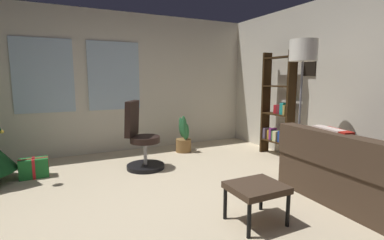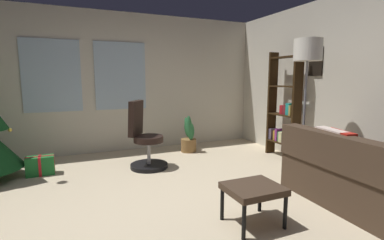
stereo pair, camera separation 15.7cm
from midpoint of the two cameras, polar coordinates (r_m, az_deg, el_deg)
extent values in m
cube|color=beige|center=(2.95, -8.19, -19.74)|extent=(5.60, 5.47, 0.10)
cube|color=beige|center=(5.33, -17.88, 7.13)|extent=(5.60, 0.10, 2.51)
cube|color=silver|center=(5.22, -28.63, 7.87)|extent=(0.90, 0.03, 1.20)
cube|color=silver|center=(5.30, -16.33, 8.55)|extent=(0.90, 0.03, 1.20)
cube|color=beige|center=(4.40, 29.60, 6.25)|extent=(0.10, 5.47, 2.51)
cube|color=black|center=(4.84, 21.78, 10.86)|extent=(0.02, 0.26, 0.43)
cube|color=#403022|center=(3.50, 31.02, -11.59)|extent=(0.89, 1.84, 0.43)
cube|color=#403022|center=(3.14, 28.10, -6.11)|extent=(0.29, 1.81, 0.35)
cube|color=#403022|center=(3.93, 21.48, -4.06)|extent=(0.81, 0.18, 0.20)
cube|color=#B51F16|center=(3.39, 25.83, -5.02)|extent=(0.22, 0.42, 0.40)
cube|color=beige|center=(3.45, 24.64, -4.72)|extent=(0.21, 0.42, 0.40)
cube|color=#403022|center=(2.72, 11.27, -13.29)|extent=(0.50, 0.43, 0.06)
cylinder|color=black|center=(2.54, 9.66, -19.48)|extent=(0.04, 0.04, 0.31)
cylinder|color=black|center=(2.79, 17.28, -17.04)|extent=(0.04, 0.04, 0.31)
cylinder|color=black|center=(2.81, 5.09, -16.49)|extent=(0.04, 0.04, 0.31)
cylinder|color=black|center=(3.05, 12.38, -14.65)|extent=(0.04, 0.04, 0.31)
sphere|color=gold|center=(4.53, -34.96, -1.96)|extent=(0.05, 0.05, 0.05)
cube|color=#1E722D|center=(4.48, -30.29, -8.42)|extent=(0.36, 0.21, 0.26)
cube|color=red|center=(4.48, -30.29, -8.42)|extent=(0.37, 0.05, 0.27)
cube|color=red|center=(4.48, -30.29, -8.42)|extent=(0.04, 0.20, 0.27)
cylinder|color=black|center=(4.35, -10.41, -9.25)|extent=(0.56, 0.56, 0.06)
cylinder|color=#B2B2B7|center=(4.29, -10.49, -6.41)|extent=(0.05, 0.05, 0.38)
cylinder|color=black|center=(4.24, -10.56, -3.90)|extent=(0.44, 0.44, 0.09)
cube|color=black|center=(4.25, -13.10, 0.30)|extent=(0.31, 0.39, 0.52)
cube|color=black|center=(4.79, 18.50, 2.65)|extent=(0.18, 0.04, 1.79)
cube|color=black|center=(5.24, 13.89, 3.29)|extent=(0.18, 0.04, 1.79)
cube|color=black|center=(5.11, 15.80, -4.22)|extent=(0.18, 0.56, 0.02)
cube|color=black|center=(5.03, 16.02, 1.12)|extent=(0.18, 0.56, 0.02)
cube|color=black|center=(4.99, 16.24, 6.58)|extent=(0.18, 0.56, 0.02)
cube|color=black|center=(5.00, 16.47, 12.07)|extent=(0.18, 0.56, 0.02)
cube|color=maroon|center=(4.95, 17.44, -3.71)|extent=(0.17, 0.08, 0.14)
cube|color=navy|center=(5.02, 16.92, -3.22)|extent=(0.13, 0.07, 0.19)
cube|color=beige|center=(5.07, 16.11, -3.16)|extent=(0.16, 0.08, 0.18)
cube|color=#3C7345|center=(5.14, 15.64, -3.04)|extent=(0.13, 0.04, 0.17)
cube|color=#812C7B|center=(5.17, 15.22, -2.73)|extent=(0.14, 0.05, 0.21)
cube|color=#AB7B27|center=(5.23, 14.84, -2.84)|extent=(0.13, 0.06, 0.16)
cube|color=#51455A|center=(5.28, 14.13, -2.57)|extent=(0.16, 0.07, 0.19)
cube|color=olive|center=(4.87, 17.86, 1.93)|extent=(0.16, 0.05, 0.16)
cube|color=teal|center=(4.93, 17.32, 2.20)|extent=(0.14, 0.08, 0.19)
cube|color=maroon|center=(5.00, 16.66, 2.07)|extent=(0.13, 0.07, 0.15)
cube|color=#A4171E|center=(5.05, 16.08, 2.14)|extent=(0.13, 0.06, 0.15)
cylinder|color=slate|center=(4.26, 19.40, -10.22)|extent=(0.28, 0.28, 0.03)
cylinder|color=slate|center=(4.08, 19.94, 0.28)|extent=(0.03, 0.03, 1.54)
cylinder|color=white|center=(4.06, 20.60, 13.08)|extent=(0.36, 0.36, 0.28)
cylinder|color=olive|center=(5.20, -2.62, -5.16)|extent=(0.28, 0.28, 0.24)
ellipsoid|color=#296939|center=(5.25, -2.85, -1.56)|extent=(0.15, 0.23, 0.41)
ellipsoid|color=#296939|center=(5.14, -2.03, -2.31)|extent=(0.17, 0.21, 0.32)
ellipsoid|color=#296939|center=(5.06, -2.43, -1.63)|extent=(0.15, 0.13, 0.45)
ellipsoid|color=#296939|center=(5.31, -2.95, -1.92)|extent=(0.16, 0.16, 0.32)
camera|label=1|loc=(0.08, -91.41, -0.21)|focal=26.31mm
camera|label=2|loc=(0.08, 88.59, 0.21)|focal=26.31mm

